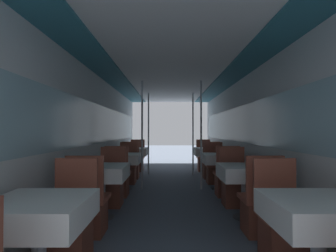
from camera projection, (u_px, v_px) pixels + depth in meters
wall_left at (97, 134)px, 4.88m from camera, size 0.05×9.97×2.27m
wall_right at (250, 134)px, 4.86m from camera, size 0.05×9.97×2.27m
ceiling_panel at (173, 72)px, 4.89m from camera, size 2.87×9.97×0.07m
dining_table_left_0 at (41, 215)px, 1.89m from camera, size 0.70×0.70×0.74m
chair_left_far_0 at (71, 229)px, 2.49m from camera, size 0.43×0.43×0.95m
dining_table_left_1 at (103, 174)px, 3.68m from camera, size 0.70×0.70×0.74m
chair_left_near_1 at (90, 210)px, 3.08m from camera, size 0.43×0.43×0.95m
chair_left_far_1 at (112, 188)px, 4.28m from camera, size 0.43×0.43×0.95m
dining_table_left_2 at (125, 160)px, 5.47m from camera, size 0.70×0.70×0.74m
chair_left_near_2 at (119, 181)px, 4.87m from camera, size 0.43×0.43×0.95m
chair_left_far_2 at (129, 171)px, 6.07m from camera, size 0.43×0.43×0.95m
support_pole_left_2 at (143, 135)px, 5.48m from camera, size 0.04×0.04×2.27m
dining_table_left_3 at (136, 152)px, 7.26m from camera, size 0.70×0.70×0.74m
chair_left_near_3 at (133, 167)px, 6.66m from camera, size 0.43×0.43×0.95m
chair_left_far_3 at (138, 162)px, 7.86m from camera, size 0.43×0.43×0.95m
support_pole_left_3 at (150, 134)px, 7.27m from camera, size 0.04×0.04×2.27m
dining_table_right_0 at (320, 215)px, 1.88m from camera, size 0.70×0.70×0.74m
chair_right_far_0 at (283, 230)px, 2.48m from camera, size 0.43×0.43×0.95m
dining_table_right_1 at (246, 174)px, 3.67m from camera, size 0.70×0.70×0.74m
chair_right_near_1 at (261, 210)px, 3.07m from camera, size 0.43×0.43×0.95m
chair_right_far_1 at (236, 188)px, 4.27m from camera, size 0.43×0.43×0.95m
dining_table_right_2 at (221, 160)px, 5.46m from camera, size 0.70×0.70×0.74m
chair_right_near_2 at (227, 181)px, 4.86m from camera, size 0.43×0.43×0.95m
chair_right_far_2 at (216, 171)px, 6.06m from camera, size 0.43×0.43×0.95m
support_pole_right_2 at (202, 135)px, 5.47m from camera, size 0.04×0.04×2.27m
dining_table_right_3 at (208, 152)px, 7.25m from camera, size 0.70×0.70×0.74m
chair_right_near_3 at (212, 167)px, 6.65m from camera, size 0.43×0.43×0.95m
chair_right_far_3 at (205, 162)px, 7.85m from camera, size 0.43×0.43×0.95m
support_pole_right_3 at (194, 134)px, 7.26m from camera, size 0.04×0.04×2.27m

